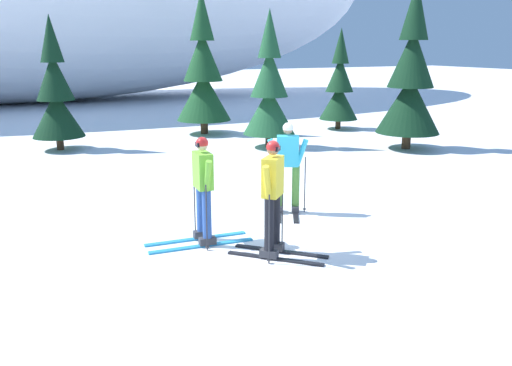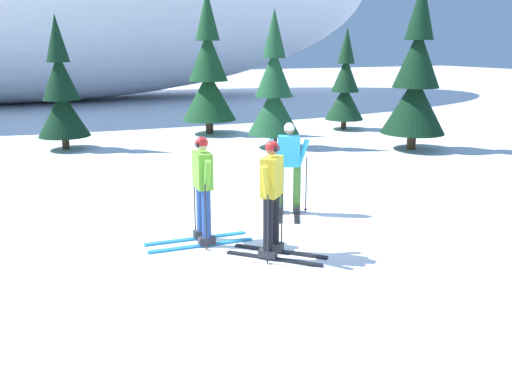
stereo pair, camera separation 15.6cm
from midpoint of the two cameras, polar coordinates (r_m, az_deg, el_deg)
The scene contains 9 objects.
ground_plane at distance 9.58m, azimuth 3.05°, elevation -5.42°, with size 120.00×120.00×0.00m, color white.
skier_cyan_jacket at distance 10.51m, azimuth 2.95°, elevation 1.86°, with size 1.13×1.60×1.81m.
skier_lime_jacket at distance 8.91m, azimuth -6.20°, elevation -0.51°, with size 1.81×0.83×1.82m.
skier_yellow_jacket at distance 8.31m, azimuth 1.29°, elevation -1.38°, with size 1.41×1.41×1.86m.
pine_tree_far_left at distance 18.09m, azimuth -20.82°, elevation 8.80°, with size 1.62×1.62×4.19m.
pine_tree_center_left at distance 20.18m, azimuth -5.89°, elevation 11.38°, with size 2.01×2.01×5.22m.
pine_tree_center at distance 17.38m, azimuth 1.16°, elevation 9.79°, with size 1.69×1.69×4.37m.
pine_tree_center_right at distance 17.74m, azimuth 15.91°, elevation 10.47°, with size 2.01×2.01×5.21m.
pine_tree_far_right at distance 21.56m, azimuth 8.68°, elevation 10.04°, with size 1.51×1.51×3.92m.
Camera 1 is at (-4.41, -7.86, 3.26)m, focal length 37.51 mm.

